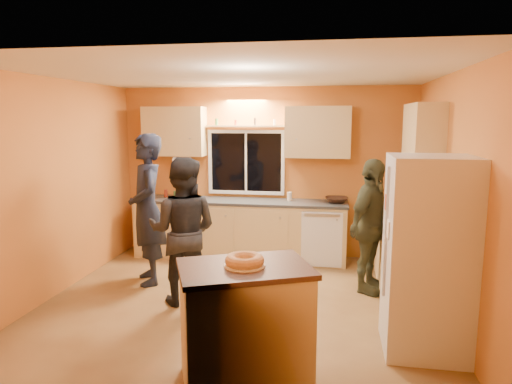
% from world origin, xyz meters
% --- Properties ---
extents(ground, '(4.50, 4.50, 0.00)m').
position_xyz_m(ground, '(0.00, 0.00, 0.00)').
color(ground, brown).
rests_on(ground, ground).
extents(room_shell, '(4.54, 4.04, 2.61)m').
position_xyz_m(room_shell, '(0.12, 0.41, 1.62)').
color(room_shell, orange).
rests_on(room_shell, ground).
extents(back_counter, '(4.23, 0.62, 0.90)m').
position_xyz_m(back_counter, '(0.01, 1.70, 0.45)').
color(back_counter, tan).
rests_on(back_counter, ground).
extents(right_counter, '(0.62, 1.84, 0.90)m').
position_xyz_m(right_counter, '(1.95, 0.50, 0.45)').
color(right_counter, tan).
rests_on(right_counter, ground).
extents(refrigerator, '(0.72, 0.70, 1.80)m').
position_xyz_m(refrigerator, '(1.89, -0.80, 0.90)').
color(refrigerator, silver).
rests_on(refrigerator, ground).
extents(island, '(1.21, 1.03, 0.98)m').
position_xyz_m(island, '(0.37, -1.60, 0.50)').
color(island, tan).
rests_on(island, ground).
extents(bundt_pastry, '(0.31, 0.31, 0.09)m').
position_xyz_m(bundt_pastry, '(0.37, -1.60, 1.03)').
color(bundt_pastry, tan).
rests_on(bundt_pastry, island).
extents(person_left, '(0.75, 0.84, 1.94)m').
position_xyz_m(person_left, '(-1.31, 0.47, 0.97)').
color(person_left, black).
rests_on(person_left, ground).
extents(person_center, '(0.86, 0.69, 1.70)m').
position_xyz_m(person_center, '(-0.64, -0.10, 0.85)').
color(person_center, black).
rests_on(person_center, ground).
extents(person_right, '(0.80, 1.04, 1.65)m').
position_xyz_m(person_right, '(1.50, 0.60, 0.82)').
color(person_right, '#3A3D27').
rests_on(person_right, ground).
extents(mixing_bowl, '(0.37, 0.37, 0.08)m').
position_xyz_m(mixing_bowl, '(1.10, 1.73, 0.94)').
color(mixing_bowl, black).
rests_on(mixing_bowl, back_counter).
extents(utensil_crock, '(0.14, 0.14, 0.17)m').
position_xyz_m(utensil_crock, '(-1.16, 1.72, 0.99)').
color(utensil_crock, '#F1E2C9').
rests_on(utensil_crock, back_counter).
extents(potted_plant, '(0.33, 0.32, 0.29)m').
position_xyz_m(potted_plant, '(1.95, 0.53, 1.05)').
color(potted_plant, gray).
rests_on(potted_plant, right_counter).
extents(red_box, '(0.19, 0.16, 0.07)m').
position_xyz_m(red_box, '(2.02, 1.13, 0.94)').
color(red_box, '#A33119').
rests_on(red_box, right_counter).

